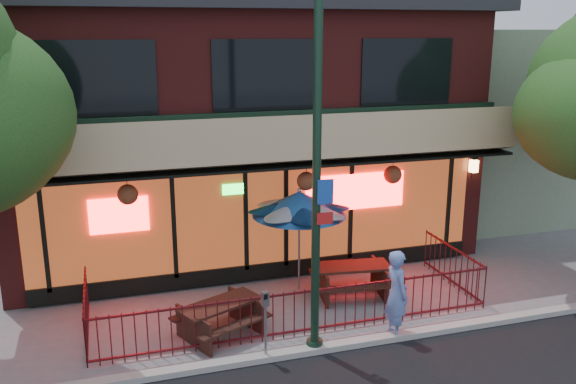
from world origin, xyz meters
The scene contains 11 objects.
ground centered at (0.00, 0.00, 0.00)m, with size 80.00×80.00×0.00m, color gray.
curb centered at (0.00, -0.50, 0.06)m, with size 80.00×0.25×0.12m, color #999993.
restaurant_building centered at (0.00, 7.11, 4.13)m, with size 12.96×9.49×8.05m.
neighbor_building centered at (9.00, 7.70, 3.00)m, with size 6.00×7.00×6.00m, color gray.
patio_fence centered at (0.00, 0.50, 0.63)m, with size 8.44×2.62×1.00m.
street_light centered at (0.00, -0.40, 3.15)m, with size 0.43×0.32×7.00m.
picnic_table_left centered at (-1.62, 0.70, 0.47)m, with size 2.04×1.85×0.71m.
picnic_table_right centered at (1.64, 1.70, 0.50)m, with size 1.94×1.59×0.76m.
patio_umbrella centered at (0.60, 2.40, 2.13)m, with size 2.18×2.18×2.50m.
pedestrian centered at (1.74, -0.35, 0.91)m, with size 0.67×0.44×1.83m, color #6582CA.
parking_meter_near centered at (-1.00, -0.48, 0.93)m, with size 0.14×0.13×1.38m.
Camera 1 is at (-3.62, -10.39, 6.00)m, focal length 38.00 mm.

